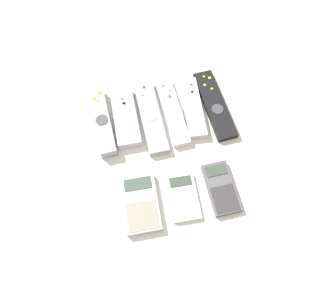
% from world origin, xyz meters
% --- Properties ---
extents(ground_plane, '(3.00, 3.00, 0.00)m').
position_xyz_m(ground_plane, '(0.00, 0.00, 0.00)').
color(ground_plane, beige).
extents(remote_0, '(0.05, 0.20, 0.03)m').
position_xyz_m(remote_0, '(-0.15, 0.14, 0.01)').
color(remote_0, gray).
rests_on(remote_0, ground_plane).
extents(remote_1, '(0.06, 0.17, 0.02)m').
position_xyz_m(remote_1, '(-0.09, 0.14, 0.01)').
color(remote_1, '#B7B7BC').
rests_on(remote_1, ground_plane).
extents(remote_2, '(0.06, 0.22, 0.02)m').
position_xyz_m(remote_2, '(-0.03, 0.13, 0.01)').
color(remote_2, gray).
rests_on(remote_2, ground_plane).
extents(remote_3, '(0.06, 0.21, 0.02)m').
position_xyz_m(remote_3, '(0.03, 0.14, 0.01)').
color(remote_3, silver).
rests_on(remote_3, ground_plane).
extents(remote_4, '(0.06, 0.18, 0.02)m').
position_xyz_m(remote_4, '(0.09, 0.14, 0.01)').
color(remote_4, '#B7B7BC').
rests_on(remote_4, ground_plane).
extents(remote_5, '(0.07, 0.22, 0.02)m').
position_xyz_m(remote_5, '(0.15, 0.14, 0.01)').
color(remote_5, black).
rests_on(remote_5, ground_plane).
extents(calculator_0, '(0.08, 0.14, 0.02)m').
position_xyz_m(calculator_0, '(-0.09, -0.09, 0.01)').
color(calculator_0, '#B2B2B7').
rests_on(calculator_0, ground_plane).
extents(calculator_1, '(0.07, 0.11, 0.01)m').
position_xyz_m(calculator_1, '(0.01, -0.10, 0.01)').
color(calculator_1, silver).
rests_on(calculator_1, ground_plane).
extents(calculator_2, '(0.07, 0.13, 0.01)m').
position_xyz_m(calculator_2, '(0.10, -0.09, 0.01)').
color(calculator_2, '#4C4C51').
rests_on(calculator_2, ground_plane).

